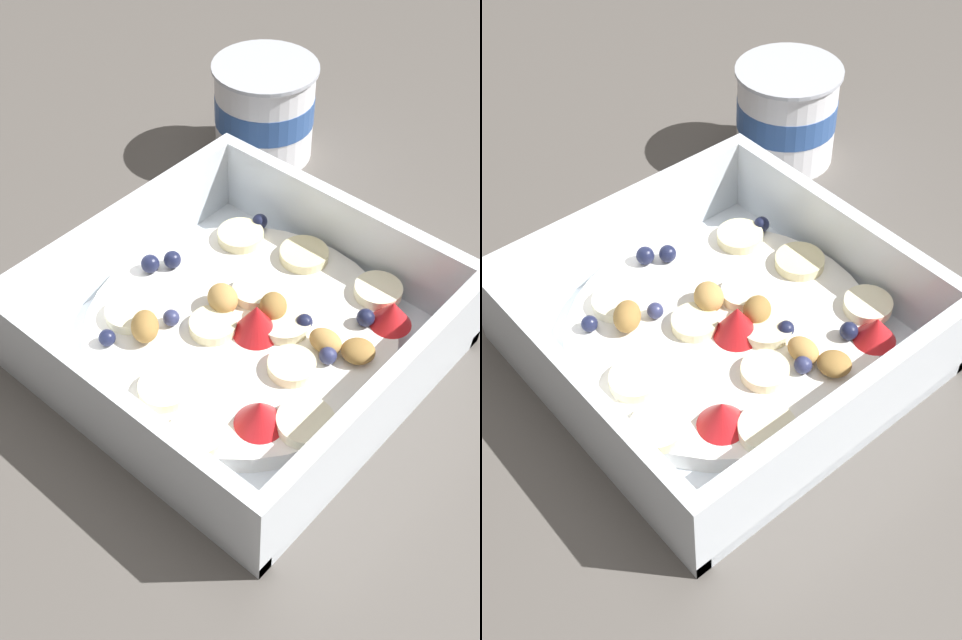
{
  "view_description": "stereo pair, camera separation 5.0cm",
  "coord_description": "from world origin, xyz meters",
  "views": [
    {
      "loc": [
        0.25,
        -0.25,
        0.39
      ],
      "look_at": [
        0.02,
        0.01,
        0.03
      ],
      "focal_mm": 44.68,
      "sensor_mm": 36.0,
      "label": 1
    },
    {
      "loc": [
        0.28,
        -0.21,
        0.39
      ],
      "look_at": [
        0.02,
        0.01,
        0.03
      ],
      "focal_mm": 44.68,
      "sensor_mm": 36.0,
      "label": 2
    }
  ],
  "objects": [
    {
      "name": "ground_plane",
      "position": [
        0.0,
        0.0,
        0.0
      ],
      "size": [
        2.4,
        2.4,
        0.0
      ],
      "primitive_type": "plane",
      "color": "#56514C"
    },
    {
      "name": "spoon",
      "position": [
        -0.13,
        0.04,
        0.0
      ],
      "size": [
        0.05,
        0.17,
        0.01
      ],
      "color": "silver",
      "rests_on": "ground"
    },
    {
      "name": "yogurt_cup",
      "position": [
        -0.12,
        0.2,
        0.04
      ],
      "size": [
        0.09,
        0.09,
        0.08
      ],
      "color": "white",
      "rests_on": "ground"
    },
    {
      "name": "fruit_bowl",
      "position": [
        0.02,
        0.01,
        0.02
      ],
      "size": [
        0.22,
        0.22,
        0.06
      ],
      "color": "white",
      "rests_on": "ground"
    }
  ]
}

